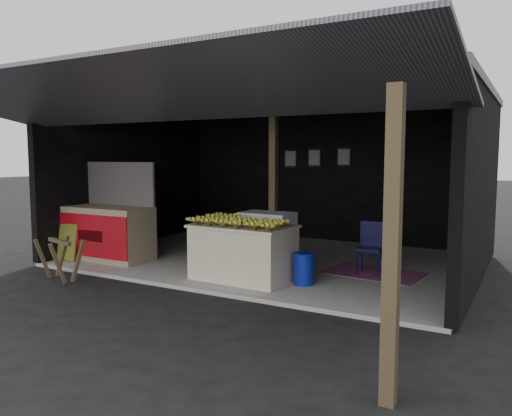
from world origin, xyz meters
The scene contains 13 objects.
ground centered at (0.00, 0.00, 0.00)m, with size 80.00×80.00×0.00m, color black.
concrete_slab centered at (0.00, 2.50, 0.03)m, with size 7.00×5.00×0.06m, color gray.
shophouse centered at (0.00, 2.82, 2.10)m, with size 7.40×7.29×3.02m.
banana_table centered at (0.34, 0.82, 0.49)m, with size 1.58×1.00×0.85m.
banana_pile centered at (0.34, 0.82, 0.99)m, with size 1.42×0.85×0.17m, color gold, non-canonical shape.
white_crate centered at (0.31, 1.66, 0.54)m, with size 0.87×0.60×0.96m.
neighbor_stall centered at (-2.65, 0.91, 0.59)m, with size 1.75×0.80×1.79m.
green_signboard centered at (-3.27, 0.48, 0.51)m, with size 0.60×0.04×0.90m, color black.
sawhorse centered at (-2.24, -0.49, 0.42)m, with size 0.72×0.71×0.66m.
water_barrel centered at (1.29, 0.98, 0.28)m, with size 0.30×0.30×0.45m, color navy.
plastic_chair centered at (1.94, 2.19, 0.55)m, with size 0.42×0.42×0.84m.
magenta_rug centered at (1.99, 2.21, 0.07)m, with size 1.50×1.00×0.01m, color #741958.
picture_frames centered at (-0.17, 4.89, 1.93)m, with size 1.62×0.04×0.46m.
Camera 1 is at (4.24, -5.70, 1.96)m, focal length 35.00 mm.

